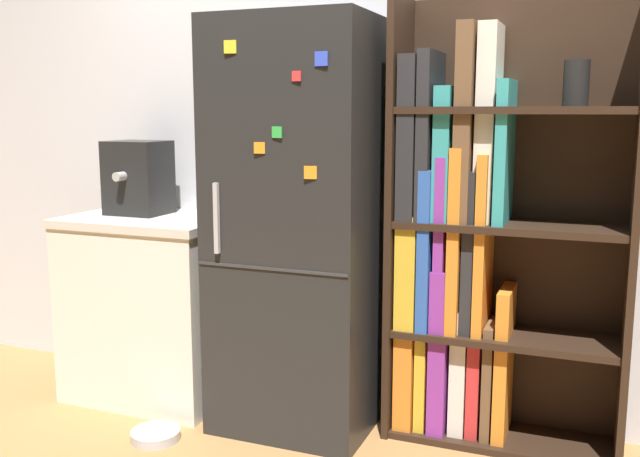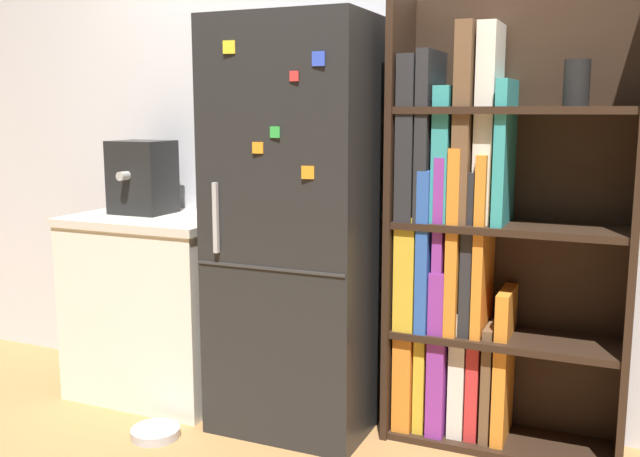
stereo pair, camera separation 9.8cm
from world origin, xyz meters
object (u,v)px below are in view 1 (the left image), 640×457
(espresso_machine, at_px, (138,178))
(pet_bowl, at_px, (155,434))
(refrigerator, at_px, (300,227))
(bookshelf, at_px, (475,243))

(espresso_machine, height_order, pet_bowl, espresso_machine)
(refrigerator, xyz_separation_m, bookshelf, (0.76, 0.15, -0.04))
(bookshelf, relative_size, pet_bowl, 8.75)
(bookshelf, height_order, pet_bowl, bookshelf)
(espresso_machine, distance_m, pet_bowl, 1.25)
(bookshelf, bearing_deg, refrigerator, -168.71)
(pet_bowl, bearing_deg, bookshelf, 24.62)
(refrigerator, height_order, bookshelf, bookshelf)
(bookshelf, xyz_separation_m, pet_bowl, (-1.27, -0.58, -0.85))
(bookshelf, xyz_separation_m, espresso_machine, (-1.67, -0.08, 0.23))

